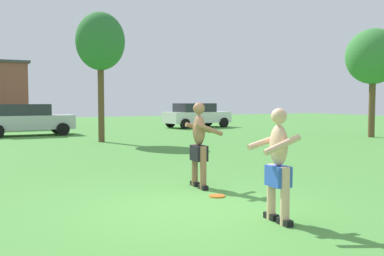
{
  "coord_description": "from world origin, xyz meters",
  "views": [
    {
      "loc": [
        -3.21,
        -6.14,
        1.75
      ],
      "look_at": [
        0.83,
        1.59,
        1.2
      ],
      "focal_mm": 40.65,
      "sensor_mm": 36.0,
      "label": 1
    }
  ],
  "objects_px": {
    "player_in_blue": "(278,163)",
    "tree_right_field": "(373,57)",
    "car_white_near_post": "(196,115)",
    "car_silver_far_end": "(28,119)",
    "tree_behind_players": "(100,43)",
    "frisbee": "(217,196)",
    "player_near": "(199,143)"
  },
  "relations": [
    {
      "from": "player_in_blue",
      "to": "tree_right_field",
      "type": "xyz_separation_m",
      "value": [
        13.35,
        9.56,
        2.96
      ]
    },
    {
      "from": "car_white_near_post",
      "to": "tree_right_field",
      "type": "bearing_deg",
      "value": -69.57
    },
    {
      "from": "car_white_near_post",
      "to": "car_silver_far_end",
      "type": "relative_size",
      "value": 1.03
    },
    {
      "from": "car_silver_far_end",
      "to": "tree_behind_players",
      "type": "height_order",
      "value": "tree_behind_players"
    },
    {
      "from": "frisbee",
      "to": "player_in_blue",
      "type": "bearing_deg",
      "value": -92.78
    },
    {
      "from": "player_near",
      "to": "player_in_blue",
      "type": "height_order",
      "value": "player_near"
    },
    {
      "from": "car_white_near_post",
      "to": "tree_right_field",
      "type": "distance_m",
      "value": 11.6
    },
    {
      "from": "car_white_near_post",
      "to": "player_near",
      "type": "bearing_deg",
      "value": -118.04
    },
    {
      "from": "frisbee",
      "to": "car_silver_far_end",
      "type": "bearing_deg",
      "value": 94.42
    },
    {
      "from": "player_in_blue",
      "to": "tree_behind_players",
      "type": "bearing_deg",
      "value": 84.95
    },
    {
      "from": "player_near",
      "to": "tree_behind_players",
      "type": "distance_m",
      "value": 11.02
    },
    {
      "from": "car_silver_far_end",
      "to": "tree_behind_players",
      "type": "xyz_separation_m",
      "value": [
        2.34,
        -5.06,
        3.36
      ]
    },
    {
      "from": "car_white_near_post",
      "to": "car_silver_far_end",
      "type": "distance_m",
      "value": 10.76
    },
    {
      "from": "player_in_blue",
      "to": "car_silver_far_end",
      "type": "height_order",
      "value": "player_in_blue"
    },
    {
      "from": "car_white_near_post",
      "to": "tree_behind_players",
      "type": "bearing_deg",
      "value": -140.27
    },
    {
      "from": "car_silver_far_end",
      "to": "frisbee",
      "type": "bearing_deg",
      "value": -85.58
    },
    {
      "from": "tree_behind_players",
      "to": "player_near",
      "type": "bearing_deg",
      "value": -95.31
    },
    {
      "from": "car_silver_far_end",
      "to": "tree_right_field",
      "type": "relative_size",
      "value": 0.84
    },
    {
      "from": "player_near",
      "to": "frisbee",
      "type": "relative_size",
      "value": 5.88
    },
    {
      "from": "car_white_near_post",
      "to": "car_silver_far_end",
      "type": "bearing_deg",
      "value": -170.31
    },
    {
      "from": "player_near",
      "to": "tree_right_field",
      "type": "xyz_separation_m",
      "value": [
        13.15,
        6.85,
        2.91
      ]
    },
    {
      "from": "car_silver_far_end",
      "to": "tree_behind_players",
      "type": "bearing_deg",
      "value": -65.15
    },
    {
      "from": "car_silver_far_end",
      "to": "tree_right_field",
      "type": "height_order",
      "value": "tree_right_field"
    },
    {
      "from": "player_near",
      "to": "frisbee",
      "type": "height_order",
      "value": "player_near"
    },
    {
      "from": "player_in_blue",
      "to": "car_silver_far_end",
      "type": "bearing_deg",
      "value": 93.69
    },
    {
      "from": "tree_right_field",
      "to": "car_silver_far_end",
      "type": "bearing_deg",
      "value": 149.09
    },
    {
      "from": "frisbee",
      "to": "tree_right_field",
      "type": "height_order",
      "value": "tree_right_field"
    },
    {
      "from": "player_near",
      "to": "frisbee",
      "type": "bearing_deg",
      "value": -96.8
    },
    {
      "from": "player_in_blue",
      "to": "car_white_near_post",
      "type": "distance_m",
      "value": 22.17
    },
    {
      "from": "player_near",
      "to": "player_in_blue",
      "type": "bearing_deg",
      "value": -94.07
    },
    {
      "from": "frisbee",
      "to": "car_silver_far_end",
      "type": "distance_m",
      "value": 16.48
    },
    {
      "from": "frisbee",
      "to": "tree_right_field",
      "type": "bearing_deg",
      "value": 30.19
    }
  ]
}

